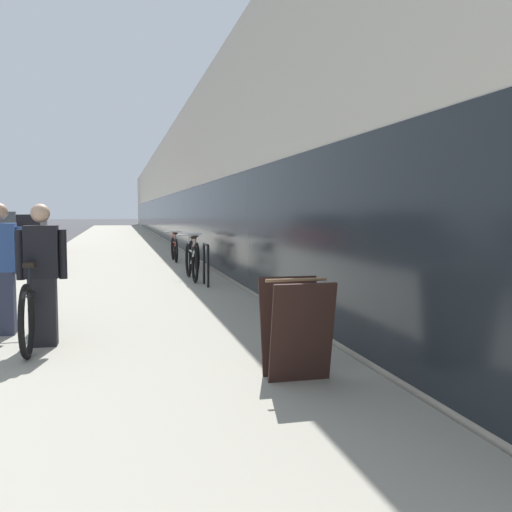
# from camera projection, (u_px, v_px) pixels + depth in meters

# --- Properties ---
(sidewalk_slab) EXTENTS (4.64, 70.00, 0.10)m
(sidewalk_slab) POSITION_uv_depth(u_px,v_px,m) (118.00, 246.00, 24.81)
(sidewalk_slab) COLOR #A39E8E
(sidewalk_slab) RESTS_ON ground
(storefront_facade) EXTENTS (10.01, 70.00, 5.30)m
(storefront_facade) POSITION_uv_depth(u_px,v_px,m) (243.00, 193.00, 34.09)
(storefront_facade) COLOR beige
(storefront_facade) RESTS_ON ground
(tandem_bicycle) EXTENTS (0.52, 2.48, 0.96)m
(tandem_bicycle) POSITION_uv_depth(u_px,v_px,m) (38.00, 305.00, 6.57)
(tandem_bicycle) COLOR black
(tandem_bicycle) RESTS_ON sidewalk_slab
(person_rider) EXTENTS (0.53, 0.21, 1.57)m
(person_rider) POSITION_uv_depth(u_px,v_px,m) (42.00, 275.00, 6.27)
(person_rider) COLOR black
(person_rider) RESTS_ON sidewalk_slab
(person_bystander) EXTENTS (0.54, 0.21, 1.58)m
(person_bystander) POSITION_uv_depth(u_px,v_px,m) (1.00, 269.00, 6.83)
(person_bystander) COLOR #33384C
(person_bystander) RESTS_ON sidewalk_slab
(bike_rack_hoop) EXTENTS (0.05, 0.60, 0.84)m
(bike_rack_hoop) POSITION_uv_depth(u_px,v_px,m) (206.00, 260.00, 11.35)
(bike_rack_hoop) COLOR black
(bike_rack_hoop) RESTS_ON sidewalk_slab
(cruiser_bike_nearest) EXTENTS (0.52, 1.88, 0.97)m
(cruiser_bike_nearest) POSITION_uv_depth(u_px,v_px,m) (192.00, 261.00, 12.37)
(cruiser_bike_nearest) COLOR black
(cruiser_bike_nearest) RESTS_ON sidewalk_slab
(cruiser_bike_middle) EXTENTS (0.52, 1.75, 0.90)m
(cruiser_bike_middle) POSITION_uv_depth(u_px,v_px,m) (194.00, 254.00, 14.64)
(cruiser_bike_middle) COLOR black
(cruiser_bike_middle) RESTS_ON sidewalk_slab
(cruiser_bike_farthest) EXTENTS (0.52, 1.68, 0.87)m
(cruiser_bike_farthest) POSITION_uv_depth(u_px,v_px,m) (174.00, 249.00, 16.93)
(cruiser_bike_farthest) COLOR black
(cruiser_bike_farthest) RESTS_ON sidewalk_slab
(sandwich_board_sign) EXTENTS (0.56, 0.56, 0.90)m
(sandwich_board_sign) POSITION_uv_depth(u_px,v_px,m) (296.00, 328.00, 5.07)
(sandwich_board_sign) COLOR #331E19
(sandwich_board_sign) RESTS_ON sidewalk_slab
(parked_sedan_far) EXTENTS (1.97, 4.03, 1.47)m
(parked_sedan_far) POSITION_uv_depth(u_px,v_px,m) (20.00, 237.00, 20.18)
(parked_sedan_far) COLOR maroon
(parked_sedan_far) RESTS_ON ground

